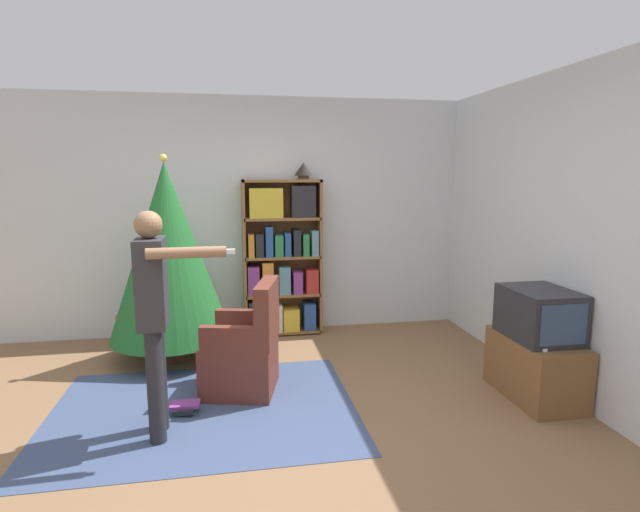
# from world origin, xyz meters

# --- Properties ---
(ground_plane) EXTENTS (14.00, 14.00, 0.00)m
(ground_plane) POSITION_xyz_m (0.00, 0.00, 0.00)
(ground_plane) COLOR #846042
(wall_back) EXTENTS (8.00, 0.10, 2.60)m
(wall_back) POSITION_xyz_m (0.00, 2.34, 1.30)
(wall_back) COLOR silver
(wall_back) RESTS_ON ground_plane
(wall_right) EXTENTS (0.10, 8.00, 2.60)m
(wall_right) POSITION_xyz_m (2.42, 0.00, 1.30)
(wall_right) COLOR silver
(wall_right) RESTS_ON ground_plane
(area_rug) EXTENTS (2.27, 1.70, 0.01)m
(area_rug) POSITION_xyz_m (-0.46, 0.37, 0.00)
(area_rug) COLOR #3D4C70
(area_rug) RESTS_ON ground_plane
(bookshelf) EXTENTS (0.85, 0.28, 1.71)m
(bookshelf) POSITION_xyz_m (0.32, 2.12, 0.84)
(bookshelf) COLOR brown
(bookshelf) RESTS_ON ground_plane
(tv_stand) EXTENTS (0.45, 0.79, 0.49)m
(tv_stand) POSITION_xyz_m (2.13, 0.15, 0.25)
(tv_stand) COLOR brown
(tv_stand) RESTS_ON ground_plane
(television) EXTENTS (0.45, 0.59, 0.39)m
(television) POSITION_xyz_m (2.13, 0.14, 0.69)
(television) COLOR #28282D
(television) RESTS_ON tv_stand
(game_remote) EXTENTS (0.04, 0.12, 0.02)m
(game_remote) POSITION_xyz_m (1.99, -0.09, 0.50)
(game_remote) COLOR white
(game_remote) RESTS_ON tv_stand
(christmas_tree) EXTENTS (1.13, 1.13, 1.95)m
(christmas_tree) POSITION_xyz_m (-0.81, 1.55, 1.05)
(christmas_tree) COLOR #4C3323
(christmas_tree) RESTS_ON ground_plane
(armchair) EXTENTS (0.68, 0.68, 0.92)m
(armchair) POSITION_xyz_m (-0.14, 0.68, 0.32)
(armchair) COLOR brown
(armchair) RESTS_ON ground_plane
(standing_person) EXTENTS (0.64, 0.47, 1.54)m
(standing_person) POSITION_xyz_m (-0.74, 0.06, 0.91)
(standing_person) COLOR #232328
(standing_person) RESTS_ON ground_plane
(table_lamp) EXTENTS (0.20, 0.20, 0.18)m
(table_lamp) POSITION_xyz_m (0.56, 2.13, 1.81)
(table_lamp) COLOR #473828
(table_lamp) RESTS_ON bookshelf
(book_pile_near_tree) EXTENTS (0.20, 0.16, 0.06)m
(book_pile_near_tree) POSITION_xyz_m (-0.42, 1.13, 0.03)
(book_pile_near_tree) COLOR #284C93
(book_pile_near_tree) RESTS_ON ground_plane
(book_pile_by_chair) EXTENTS (0.22, 0.17, 0.08)m
(book_pile_by_chair) POSITION_xyz_m (-0.60, 0.36, 0.04)
(book_pile_by_chair) COLOR #2D7A42
(book_pile_by_chair) RESTS_ON ground_plane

